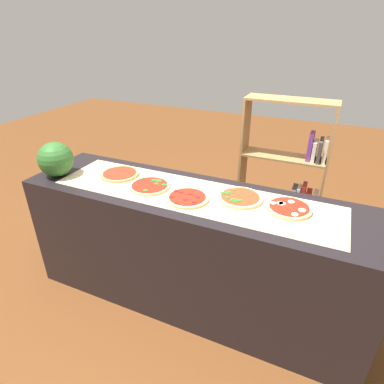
{
  "coord_description": "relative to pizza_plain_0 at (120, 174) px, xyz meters",
  "views": [
    {
      "loc": [
        0.8,
        -1.77,
        1.99
      ],
      "look_at": [
        0.0,
        0.0,
        0.97
      ],
      "focal_mm": 30.01,
      "sensor_mm": 36.0,
      "label": 1
    }
  ],
  "objects": [
    {
      "name": "ground_plane",
      "position": [
        0.64,
        -0.06,
        -0.96
      ],
      "size": [
        12.0,
        12.0,
        0.0
      ],
      "primitive_type": "plane",
      "color": "brown"
    },
    {
      "name": "counter",
      "position": [
        0.64,
        -0.06,
        -0.49
      ],
      "size": [
        2.49,
        0.67,
        0.95
      ],
      "primitive_type": "cube",
      "color": "black",
      "rests_on": "ground_plane"
    },
    {
      "name": "parchment_paper",
      "position": [
        0.64,
        -0.06,
        -0.01
      ],
      "size": [
        2.0,
        0.49,
        0.0
      ],
      "primitive_type": "cube",
      "color": "tan",
      "rests_on": "counter"
    },
    {
      "name": "pizza_plain_0",
      "position": [
        0.0,
        0.0,
        0.0
      ],
      "size": [
        0.3,
        0.3,
        0.02
      ],
      "color": "tan",
      "rests_on": "parchment_paper"
    },
    {
      "name": "pizza_spinach_1",
      "position": [
        0.32,
        -0.08,
        0.0
      ],
      "size": [
        0.29,
        0.29,
        0.03
      ],
      "color": "#E5C17F",
      "rests_on": "parchment_paper"
    },
    {
      "name": "pizza_pepperoni_2",
      "position": [
        0.64,
        -0.14,
        0.0
      ],
      "size": [
        0.29,
        0.29,
        0.02
      ],
      "color": "#E5C17F",
      "rests_on": "parchment_paper"
    },
    {
      "name": "pizza_spinach_3",
      "position": [
        0.96,
        0.01,
        0.0
      ],
      "size": [
        0.3,
        0.3,
        0.03
      ],
      "color": "#E5C17F",
      "rests_on": "parchment_paper"
    },
    {
      "name": "pizza_mozzarella_4",
      "position": [
        1.28,
        0.0,
        0.0
      ],
      "size": [
        0.28,
        0.28,
        0.03
      ],
      "color": "#E5C17F",
      "rests_on": "parchment_paper"
    },
    {
      "name": "watermelon",
      "position": [
        -0.43,
        -0.19,
        0.12
      ],
      "size": [
        0.26,
        0.26,
        0.26
      ],
      "primitive_type": "sphere",
      "color": "#2D6628",
      "rests_on": "counter"
    },
    {
      "name": "bookshelf",
      "position": [
        1.19,
        0.86,
        -0.31
      ],
      "size": [
        0.73,
        0.24,
        1.46
      ],
      "color": "#A87A47",
      "rests_on": "ground_plane"
    }
  ]
}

